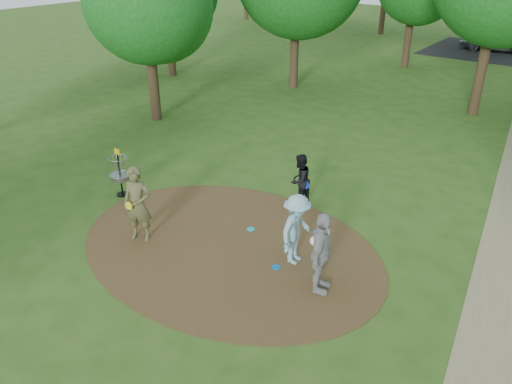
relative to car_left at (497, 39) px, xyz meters
The scene contains 10 objects.
ground 30.48m from the car_left, 88.63° to the right, with size 100.00×100.00×0.00m, color #2D5119.
dirt_clearing 30.48m from the car_left, 88.63° to the right, with size 8.40×8.40×0.02m, color #47301C.
player_observer_with_disc 31.56m from the car_left, 92.53° to the right, with size 0.89×0.76×2.06m.
player_throwing_with_disc 30.08m from the car_left, 85.30° to the right, with size 1.14×1.23×1.83m.
player_walking_with_disc 27.42m from the car_left, 88.02° to the right, with size 0.66×0.79×1.59m.
player_waiting_with_disc 30.82m from the car_left, 83.47° to the right, with size 0.79×1.25×1.98m.
disc_ground_cyan 29.48m from the car_left, 88.65° to the right, with size 0.22×0.22×0.02m, color #17B2B9.
disc_ground_blue 30.60m from the car_left, 85.77° to the right, with size 0.22×0.22×0.02m, color blue.
car_left is the anchor object (origin of this frame).
disc_golf_basket 30.40m from the car_left, 97.13° to the right, with size 0.63×0.63×1.54m.
Camera 1 is at (7.03, -8.30, 7.17)m, focal length 35.00 mm.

